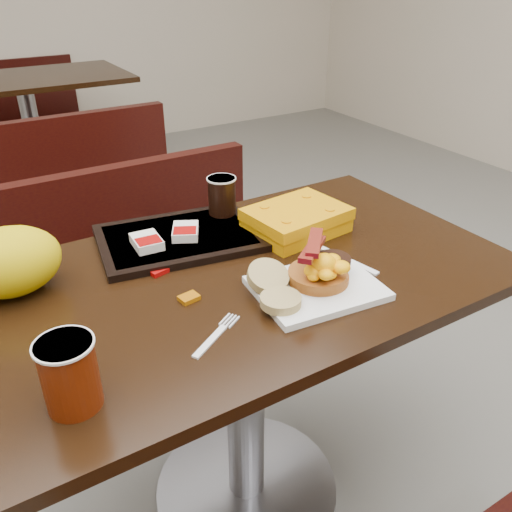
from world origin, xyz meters
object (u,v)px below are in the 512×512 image
knife (344,259)px  hashbrown_sleeve_right (185,231)px  bench_near_n (147,279)px  table_far (35,140)px  bench_far_s (63,176)px  pancake_stack (318,275)px  tray (179,238)px  coffee_cup_near (70,375)px  hashbrown_sleeve_left (147,242)px  fork (210,341)px  platter (317,288)px  clamshell (297,220)px  bench_far_n (15,117)px  paper_bag (9,262)px  coffee_cup_far (222,196)px  table_near (246,396)px

knife → hashbrown_sleeve_right: size_ratio=2.28×
bench_near_n → table_far: size_ratio=0.83×
bench_far_s → knife: (0.23, -1.97, 0.39)m
pancake_stack → tray: pancake_stack is taller
coffee_cup_near → knife: bearing=11.8°
hashbrown_sleeve_left → fork: bearing=-90.5°
fork → platter: bearing=-23.9°
coffee_cup_near → clamshell: coffee_cup_near is taller
bench_far_n → hashbrown_sleeve_right: 3.13m
coffee_cup_near → knife: size_ratio=0.64×
bench_far_n → hashbrown_sleeve_right: bearing=-90.9°
paper_bag → platter: bearing=-31.1°
coffee_cup_far → table_near: bearing=-108.6°
pancake_stack → knife: bearing=26.0°
bench_near_n → paper_bag: 0.83m
bench_far_n → fork: bearing=-92.9°
table_near → hashbrown_sleeve_right: hashbrown_sleeve_right is taller
table_far → platter: bearing=-88.1°
bench_far_n → hashbrown_sleeve_left: bearing=-92.8°
hashbrown_sleeve_right → coffee_cup_far: (0.14, 0.07, 0.04)m
coffee_cup_near → bench_near_n: bearing=64.7°
bench_far_n → platter: (0.09, -3.45, 0.40)m
bench_far_n → clamshell: clamshell is taller
table_near → platter: platter is taller
bench_far_s → knife: 2.02m
tray → paper_bag: size_ratio=1.83×
table_near → fork: fork is taller
platter → bench_far_n: bearing=97.5°
pancake_stack → clamshell: 0.26m
table_near → knife: (0.23, -0.07, 0.38)m
tray → coffee_cup_far: (0.15, 0.06, 0.06)m
hashbrown_sleeve_right → bench_near_n: bearing=112.0°
knife → clamshell: clamshell is taller
bench_near_n → platter: platter is taller
bench_far_n → tray: 3.11m
hashbrown_sleeve_left → paper_bag: (-0.30, -0.02, 0.04)m
knife → hashbrown_sleeve_left: 0.47m
table_far → fork: fork is taller
table_near → tray: 0.44m
platter → fork: size_ratio=1.79×
coffee_cup_near → clamshell: (0.65, 0.32, -0.03)m
coffee_cup_near → paper_bag: 0.39m
fork → paper_bag: (-0.27, 0.36, 0.07)m
coffee_cup_near → hashbrown_sleeve_right: bearing=47.2°
table_far → clamshell: bearing=-85.0°
pancake_stack → fork: (-0.28, -0.05, -0.03)m
pancake_stack → table_far: bearing=92.2°
coffee_cup_far → paper_bag: size_ratio=0.47×
table_near → knife: knife is taller
platter → clamshell: bearing=69.7°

